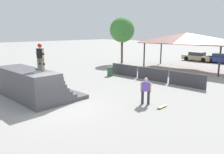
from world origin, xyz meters
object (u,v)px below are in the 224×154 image
skater_on_deck (40,55)px  parked_car_tan (197,57)px  tree_beside_pavilion (122,30)px  parked_car_blue (222,59)px  skateboard_on_ground (162,107)px  trash_bin (110,71)px  bystander_walking (146,89)px  skateboard_on_deck (39,69)px

skater_on_deck → parked_car_tan: (-1.00, 24.43, -2.13)m
tree_beside_pavilion → skater_on_deck: bearing=-64.6°
tree_beside_pavilion → parked_car_tan: 11.59m
parked_car_tan → parked_car_blue: (3.17, 0.16, -0.00)m
skateboard_on_ground → trash_bin: trash_bin is taller
skateboard_on_ground → parked_car_tan: parked_car_tan is taller
skateboard_on_ground → parked_car_tan: bearing=-161.7°
parked_car_blue → bystander_walking: bearing=-81.3°
skateboard_on_ground → parked_car_blue: (-3.56, 20.69, 0.54)m
skateboard_on_deck → bystander_walking: size_ratio=0.56×
tree_beside_pavilion → parked_car_blue: size_ratio=1.46×
bystander_walking → skateboard_on_ground: bystander_walking is taller
parked_car_tan → parked_car_blue: bearing=7.9°
skateboard_on_ground → parked_car_blue: parked_car_blue is taller
bystander_walking → parked_car_blue: size_ratio=0.38×
skater_on_deck → parked_car_blue: (2.17, 24.59, -2.13)m
skateboard_on_deck → parked_car_blue: skateboard_on_deck is taller
tree_beside_pavilion → skateboard_on_deck: bearing=-66.0°
skater_on_deck → trash_bin: (-2.44, 8.20, -2.31)m
skateboard_on_ground → skater_on_deck: bearing=-55.7°
skateboard_on_deck → parked_car_blue: (2.70, 24.46, -1.28)m
parked_car_tan → parked_car_blue: 3.17m
tree_beside_pavilion → parked_car_blue: bearing=43.9°
skateboard_on_ground → parked_car_tan: 21.62m
tree_beside_pavilion → parked_car_tan: tree_beside_pavilion is taller
skateboard_on_deck → trash_bin: bearing=111.5°
parked_car_blue → parked_car_tan: bearing=-175.4°
tree_beside_pavilion → bystander_walking: bearing=-44.1°
skateboard_on_deck → parked_car_tan: skateboard_on_deck is taller
skateboard_on_ground → parked_car_tan: size_ratio=0.19×
skateboard_on_deck → bystander_walking: skateboard_on_deck is taller
skateboard_on_deck → trash_bin: skateboard_on_deck is taller
skateboard_on_deck → parked_car_tan: size_ratio=0.20×
trash_bin → parked_car_tan: parked_car_tan is taller
tree_beside_pavilion → parked_car_tan: bearing=54.8°
skateboard_on_deck → parked_car_blue: bearing=91.9°
trash_bin → parked_car_tan: 16.29m
skateboard_on_deck → parked_car_blue: 24.64m
skater_on_deck → skateboard_on_deck: size_ratio=1.85×
skater_on_deck → parked_car_tan: bearing=84.5°
tree_beside_pavilion → parked_car_blue: 13.69m
skater_on_deck → trash_bin: 8.87m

